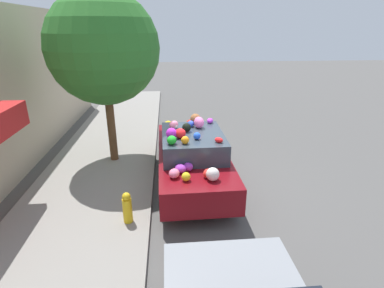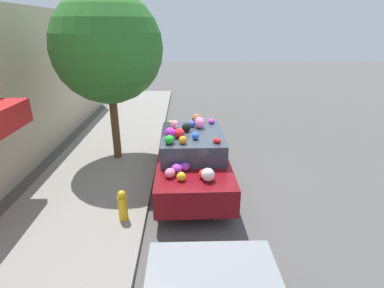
# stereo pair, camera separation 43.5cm
# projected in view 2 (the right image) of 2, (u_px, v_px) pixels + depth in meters

# --- Properties ---
(ground_plane) EXTENTS (60.00, 60.00, 0.00)m
(ground_plane) POSITION_uv_depth(u_px,v_px,m) (193.00, 181.00, 8.35)
(ground_plane) COLOR #565451
(sidewalk_curb) EXTENTS (24.00, 3.20, 0.12)m
(sidewalk_curb) POSITION_uv_depth(u_px,v_px,m) (96.00, 180.00, 8.27)
(sidewalk_curb) COLOR gray
(sidewalk_curb) RESTS_ON ground
(street_tree) EXTENTS (3.12, 3.12, 4.90)m
(street_tree) POSITION_uv_depth(u_px,v_px,m) (108.00, 48.00, 8.39)
(street_tree) COLOR brown
(street_tree) RESTS_ON sidewalk_curb
(fire_hydrant) EXTENTS (0.20, 0.20, 0.70)m
(fire_hydrant) POSITION_uv_depth(u_px,v_px,m) (123.00, 205.00, 6.39)
(fire_hydrant) COLOR gold
(fire_hydrant) RESTS_ON sidewalk_curb
(art_car) EXTENTS (4.51, 1.87, 1.78)m
(art_car) POSITION_uv_depth(u_px,v_px,m) (192.00, 156.00, 8.02)
(art_car) COLOR maroon
(art_car) RESTS_ON ground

